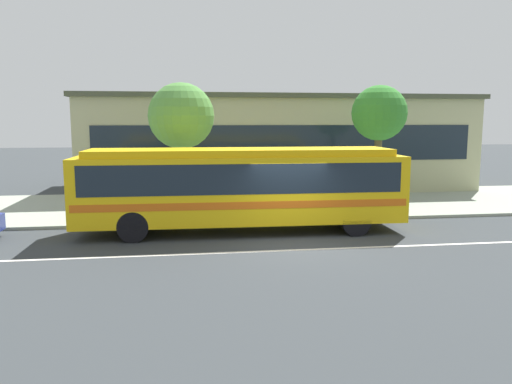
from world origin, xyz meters
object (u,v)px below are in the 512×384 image
(street_tree_near_stop, at_px, (181,117))
(street_tree_mid_block, at_px, (379,114))
(pedestrian_walking_along_curb, at_px, (225,191))
(pedestrian_standing_by_tree, at_px, (228,193))
(transit_bus, at_px, (241,184))
(pedestrian_waiting_near_sign, at_px, (166,194))
(bus_stop_sign, at_px, (344,174))

(street_tree_near_stop, relative_size, street_tree_mid_block, 0.99)
(pedestrian_walking_along_curb, distance_m, pedestrian_standing_by_tree, 0.70)
(transit_bus, xyz_separation_m, pedestrian_standing_by_tree, (-0.31, 1.95, -0.57))
(pedestrian_standing_by_tree, distance_m, street_tree_near_stop, 3.65)
(pedestrian_waiting_near_sign, distance_m, pedestrian_walking_along_curb, 2.36)
(pedestrian_standing_by_tree, height_order, bus_stop_sign, bus_stop_sign)
(street_tree_mid_block, bearing_deg, pedestrian_walking_along_curb, -168.29)
(street_tree_near_stop, height_order, street_tree_mid_block, street_tree_mid_block)
(pedestrian_standing_by_tree, relative_size, bus_stop_sign, 0.67)
(pedestrian_waiting_near_sign, height_order, bus_stop_sign, bus_stop_sign)
(transit_bus, height_order, pedestrian_walking_along_curb, transit_bus)
(pedestrian_walking_along_curb, height_order, pedestrian_standing_by_tree, pedestrian_standing_by_tree)
(pedestrian_waiting_near_sign, height_order, pedestrian_walking_along_curb, pedestrian_waiting_near_sign)
(bus_stop_sign, distance_m, street_tree_near_stop, 6.89)
(pedestrian_standing_by_tree, bearing_deg, bus_stop_sign, 1.96)
(bus_stop_sign, relative_size, street_tree_mid_block, 0.48)
(transit_bus, height_order, bus_stop_sign, transit_bus)
(pedestrian_walking_along_curb, distance_m, bus_stop_sign, 4.81)
(pedestrian_walking_along_curb, relative_size, pedestrian_standing_by_tree, 0.95)
(pedestrian_standing_by_tree, distance_m, bus_stop_sign, 4.72)
(pedestrian_walking_along_curb, xyz_separation_m, bus_stop_sign, (4.73, -0.53, 0.68))
(street_tree_mid_block, bearing_deg, pedestrian_standing_by_tree, -162.77)
(transit_bus, distance_m, street_tree_mid_block, 8.07)
(pedestrian_walking_along_curb, distance_m, street_tree_mid_block, 7.67)
(street_tree_near_stop, bearing_deg, pedestrian_standing_by_tree, -39.94)
(transit_bus, bearing_deg, street_tree_near_stop, 120.86)
(pedestrian_walking_along_curb, bearing_deg, street_tree_mid_block, 11.71)
(bus_stop_sign, xyz_separation_m, street_tree_mid_block, (2.16, 1.96, 2.37))
(street_tree_near_stop, bearing_deg, transit_bus, -59.14)
(pedestrian_waiting_near_sign, relative_size, pedestrian_standing_by_tree, 0.98)
(pedestrian_standing_by_tree, xyz_separation_m, street_tree_mid_block, (6.84, 2.12, 3.01))
(pedestrian_standing_by_tree, bearing_deg, street_tree_near_stop, 140.06)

